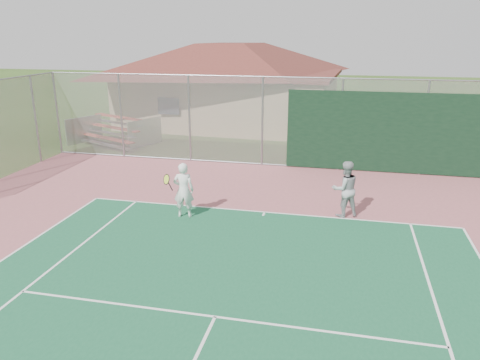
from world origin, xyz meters
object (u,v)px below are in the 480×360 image
object	(u,v)px
clubhouse	(231,76)
bleachers	(114,131)
player_grey_back	(345,190)
player_white_front	(183,190)

from	to	relation	value
clubhouse	bleachers	size ratio (longest dim) A/B	3.19
bleachers	player_grey_back	xyz separation A→B (m)	(10.81, -7.01, 0.16)
player_white_front	clubhouse	bearing A→B (deg)	-90.79
bleachers	player_white_front	world-z (taller)	player_white_front
clubhouse	player_white_front	xyz separation A→B (m)	(2.10, -14.38, -1.92)
clubhouse	player_white_front	bearing A→B (deg)	-78.59
bleachers	clubhouse	bearing A→B (deg)	80.48
player_grey_back	bleachers	bearing A→B (deg)	-57.17
clubhouse	player_grey_back	bearing A→B (deg)	-60.53
player_grey_back	clubhouse	bearing A→B (deg)	-87.86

